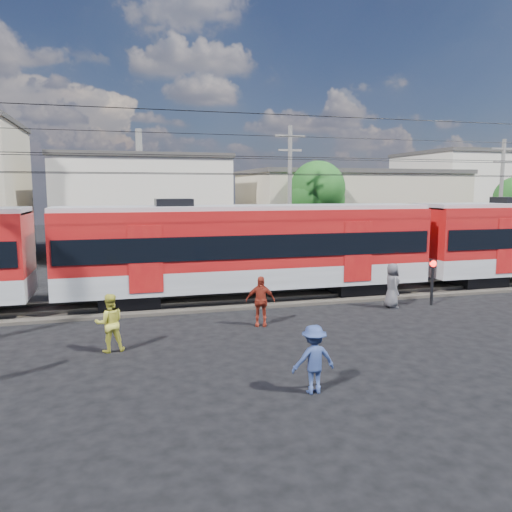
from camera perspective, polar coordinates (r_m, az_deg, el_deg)
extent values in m
plane|color=black|center=(14.24, 0.91, -12.36)|extent=(120.00, 120.00, 0.00)
cube|color=#2D2823|center=(21.71, -5.11, -5.17)|extent=(70.00, 3.40, 0.12)
cube|color=#59544C|center=(20.96, -4.74, -5.29)|extent=(70.00, 0.12, 0.12)
cube|color=#59544C|center=(22.40, -5.47, -4.46)|extent=(70.00, 0.12, 0.12)
cube|color=black|center=(21.31, -14.30, -4.83)|extent=(2.40, 2.20, 0.70)
cube|color=black|center=(23.80, 11.21, -3.43)|extent=(2.40, 2.20, 0.70)
cube|color=gray|center=(21.85, -0.83, -2.14)|extent=(16.00, 3.00, 0.90)
cube|color=maroon|center=(21.63, -0.83, 2.17)|extent=(16.00, 3.00, 2.40)
cube|color=black|center=(21.66, -0.83, 1.51)|extent=(15.68, 3.08, 0.95)
cube|color=gray|center=(21.55, -0.84, 5.48)|extent=(16.00, 2.60, 0.25)
cube|color=black|center=(27.35, 23.59, -2.49)|extent=(2.40, 2.20, 0.70)
cylinder|color=black|center=(20.49, -4.93, 9.39)|extent=(70.00, 0.03, 0.03)
cylinder|color=black|center=(21.86, -5.62, 9.28)|extent=(70.00, 0.03, 0.03)
cylinder|color=black|center=(20.52, -4.96, 11.35)|extent=(70.00, 0.03, 0.03)
cylinder|color=black|center=(21.90, -5.65, 11.11)|extent=(70.00, 0.03, 0.03)
cylinder|color=black|center=(17.93, -3.29, 16.08)|extent=(70.00, 0.03, 0.03)
cylinder|color=black|center=(24.76, -6.84, 13.71)|extent=(70.00, 0.03, 0.03)
cube|color=beige|center=(39.89, -13.03, 5.51)|extent=(12.00, 12.00, 7.00)
cube|color=#3F3D3A|center=(39.93, -13.19, 10.75)|extent=(12.24, 12.24, 0.30)
cube|color=tan|center=(40.94, 10.26, 4.93)|extent=(16.00, 10.00, 6.00)
cube|color=#3F3D3A|center=(40.92, 10.37, 9.34)|extent=(16.32, 10.20, 0.30)
cube|color=beige|center=(51.75, 22.49, 6.13)|extent=(10.00, 10.00, 8.00)
cube|color=#3F3D3A|center=(51.85, 22.73, 10.72)|extent=(10.20, 10.20, 0.30)
cylinder|color=slate|center=(29.50, 3.86, 6.45)|extent=(0.24, 0.24, 8.50)
cube|color=slate|center=(29.65, 3.93, 13.51)|extent=(1.80, 0.12, 0.12)
cube|color=slate|center=(29.58, 3.92, 11.97)|extent=(1.40, 0.12, 0.12)
cylinder|color=slate|center=(35.87, 26.14, 5.50)|extent=(0.24, 0.24, 8.00)
cube|color=slate|center=(35.95, 26.47, 10.92)|extent=(1.80, 0.12, 0.12)
cube|color=slate|center=(35.90, 26.39, 9.64)|extent=(1.40, 0.12, 0.12)
cylinder|color=#382619|center=(33.50, 6.97, 2.63)|extent=(0.36, 0.36, 3.92)
sphere|color=#184B15|center=(33.37, 7.05, 7.66)|extent=(3.64, 3.64, 3.64)
sphere|color=#184B15|center=(33.89, 7.78, 6.47)|extent=(2.80, 2.80, 2.80)
imported|color=gold|center=(15.73, -16.39, -7.34)|extent=(0.94, 0.77, 1.77)
imported|color=navy|center=(12.26, 6.61, -11.62)|extent=(1.10, 0.66, 1.67)
imported|color=maroon|center=(17.87, 0.51, -5.17)|extent=(1.14, 0.72, 1.80)
imported|color=#47464B|center=(21.33, 15.28, -3.27)|extent=(0.72, 0.98, 1.85)
cylinder|color=black|center=(22.26, 19.47, -3.02)|extent=(0.12, 0.12, 1.83)
sphere|color=#FF140C|center=(22.12, 19.57, -0.82)|extent=(0.28, 0.28, 0.28)
cube|color=black|center=(22.12, 19.57, -0.82)|extent=(0.25, 0.06, 0.36)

